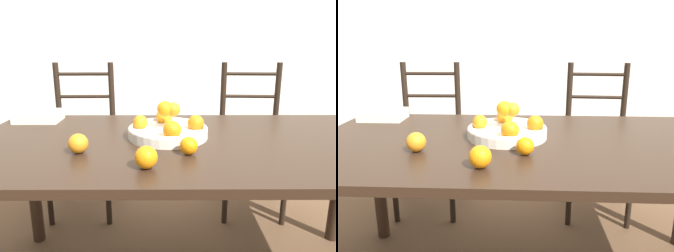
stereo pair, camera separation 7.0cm
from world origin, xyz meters
TOP-DOWN VIEW (x-y plane):
  - wall_back at (0.00, 1.54)m, footprint 8.00×0.06m
  - dining_table at (0.00, 0.00)m, footprint 1.96×0.97m
  - fruit_bowl at (-0.11, 0.05)m, footprint 0.36×0.36m
  - orange_loose_0 at (-0.19, -0.32)m, footprint 0.08×0.08m
  - orange_loose_1 at (-0.46, -0.16)m, footprint 0.08×0.08m
  - orange_loose_2 at (-0.03, -0.18)m, footprint 0.07×0.07m
  - chair_left at (-0.69, 0.80)m, footprint 0.43×0.41m
  - chair_right at (0.47, 0.80)m, footprint 0.44×0.42m
  - book_stack at (-0.80, 0.34)m, footprint 0.23×0.16m

SIDE VIEW (x-z plane):
  - chair_left at x=-0.69m, z-range -0.03..1.00m
  - chair_right at x=0.47m, z-range -0.03..1.00m
  - dining_table at x=0.00m, z-range 0.30..1.06m
  - book_stack at x=-0.80m, z-range 0.76..0.82m
  - orange_loose_2 at x=-0.03m, z-range 0.76..0.83m
  - orange_loose_1 at x=-0.46m, z-range 0.76..0.84m
  - fruit_bowl at x=-0.11m, z-range 0.72..0.89m
  - orange_loose_0 at x=-0.19m, z-range 0.76..0.84m
  - wall_back at x=0.00m, z-range 0.00..2.60m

